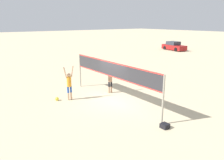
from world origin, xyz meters
TOP-DOWN VIEW (x-y plane):
  - ground_plane at (0.00, 0.00)m, footprint 200.00×200.00m
  - volleyball_net at (0.00, 0.00)m, footprint 8.17×0.09m
  - player_spiker at (-1.83, -2.02)m, footprint 0.28×0.71m
  - player_blocker at (-1.40, 0.90)m, footprint 0.28×0.69m
  - volleyball at (-2.18, -2.75)m, footprint 0.23×0.23m
  - gear_bag at (4.39, -0.18)m, footprint 0.36×0.35m
  - parked_car_mid at (-13.57, 23.71)m, footprint 4.71×2.47m

SIDE VIEW (x-z plane):
  - ground_plane at x=0.00m, z-range 0.00..0.00m
  - gear_bag at x=4.39m, z-range 0.00..0.22m
  - volleyball at x=-2.18m, z-range 0.00..0.23m
  - parked_car_mid at x=-13.57m, z-range -0.08..1.41m
  - player_blocker at x=-1.40m, z-range 0.05..2.05m
  - player_spiker at x=-1.83m, z-range 0.06..2.25m
  - volleyball_net at x=0.00m, z-range 0.63..3.14m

